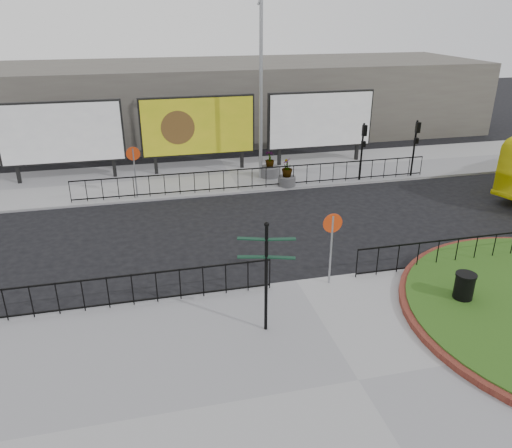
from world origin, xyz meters
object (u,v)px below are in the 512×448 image
object	(u,v)px
planter_b	(270,168)
billboard_mid	(198,126)
fingerpost_sign	(266,267)
litter_bin	(464,289)
planter_c	(287,175)
lamp_post	(261,87)

from	to	relation	value
planter_b	billboard_mid	bearing A→B (deg)	150.61
fingerpost_sign	litter_bin	world-z (taller)	fingerpost_sign
billboard_mid	planter_b	world-z (taller)	billboard_mid
litter_bin	planter_b	bearing A→B (deg)	100.46
billboard_mid	litter_bin	distance (m)	16.75
planter_b	planter_c	distance (m)	1.67
planter_b	planter_c	bearing A→B (deg)	-73.33
billboard_mid	fingerpost_sign	distance (m)	15.40
billboard_mid	lamp_post	size ratio (longest dim) A/B	0.67
lamp_post	planter_b	bearing A→B (deg)	-0.00
fingerpost_sign	billboard_mid	bearing A→B (deg)	108.37
lamp_post	billboard_mid	bearing A→B (deg)	146.75
billboard_mid	litter_bin	xyz separation A→B (m)	(6.00, -15.52, -1.95)
fingerpost_sign	planter_c	xyz separation A→B (m)	(4.16, 11.82, -1.44)
planter_c	fingerpost_sign	bearing A→B (deg)	-109.38
billboard_mid	planter_c	world-z (taller)	billboard_mid
litter_bin	planter_b	size ratio (longest dim) A/B	0.73
fingerpost_sign	litter_bin	xyz separation A→B (m)	(6.18, -0.13, -1.47)
planter_b	planter_c	world-z (taller)	planter_c
billboard_mid	lamp_post	distance (m)	4.23
fingerpost_sign	lamp_post	bearing A→B (deg)	95.67
fingerpost_sign	litter_bin	distance (m)	6.35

